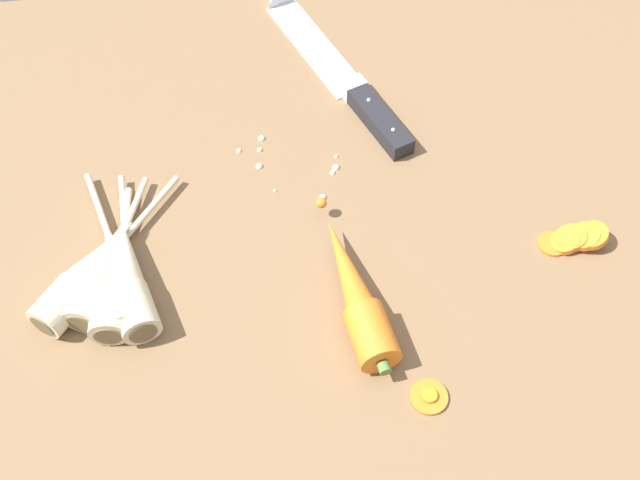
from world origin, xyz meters
TOP-DOWN VIEW (x-y plane):
  - ground_plane at (0.00, 0.00)cm, footprint 120.00×90.00cm
  - chefs_knife at (4.92, 26.18)cm, footprint 15.86×33.52cm
  - whole_carrot at (2.69, -9.45)cm, footprint 6.89×21.61cm
  - parsnip_front at (-24.05, -3.31)cm, footprint 15.28×19.49cm
  - parsnip_mid_left at (-22.66, -3.39)cm, footprint 8.35×19.33cm
  - parsnip_mid_right at (-20.69, -4.16)cm, footprint 8.80×22.52cm
  - parsnip_back at (-21.43, -4.97)cm, footprint 4.90×19.32cm
  - parsnip_outer at (-20.36, -3.75)cm, footprint 4.76×20.37cm
  - carrot_slice_stack at (27.24, -4.80)cm, footprint 7.43×3.72cm
  - carrot_slice_stray_near at (8.07, -20.52)cm, footprint 3.67×3.67cm
  - mince_crumbs at (-1.88, 10.20)cm, footprint 11.88×10.72cm

SIDE VIEW (x-z plane):
  - ground_plane at x=0.00cm, z-range -4.00..0.00cm
  - carrot_slice_stray_near at x=8.07cm, z-range 0.01..0.71cm
  - mince_crumbs at x=-1.88cm, z-range -0.04..0.82cm
  - chefs_knife at x=4.92cm, z-range -1.44..2.74cm
  - carrot_slice_stack at x=27.24cm, z-range -0.55..2.27cm
  - parsnip_mid_right at x=-20.69cm, z-range -0.02..3.98cm
  - parsnip_front at x=-24.05cm, z-range -0.02..3.98cm
  - parsnip_outer at x=-20.36cm, z-range -0.02..3.98cm
  - parsnip_mid_left at x=-22.66cm, z-range -0.02..3.98cm
  - parsnip_back at x=-21.43cm, z-range -0.02..3.98cm
  - whole_carrot at x=2.69cm, z-range 0.00..4.20cm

